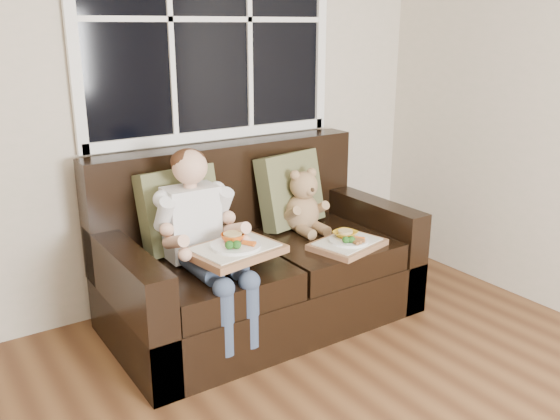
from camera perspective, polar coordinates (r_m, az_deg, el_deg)
room_walls at (r=1.10m, az=20.01°, el=14.86°), size 4.52×5.02×2.71m
window_back at (r=3.53m, az=-6.75°, el=17.77°), size 1.62×0.04×1.37m
loveseat at (r=3.39m, az=-2.33°, el=-5.35°), size 1.70×0.92×0.96m
pillow_left at (r=3.23m, az=-9.62°, el=0.04°), size 0.46×0.25×0.45m
pillow_right at (r=3.57m, az=1.01°, el=1.97°), size 0.47×0.29×0.45m
child at (r=3.00m, az=-7.65°, el=-1.65°), size 0.40×0.60×0.90m
teddy_bear at (r=3.49m, az=2.26°, el=0.47°), size 0.23×0.29×0.39m
tray_left at (r=2.91m, az=-4.38°, el=-3.73°), size 0.48×0.40×0.10m
tray_right at (r=3.28m, az=6.50°, el=-3.13°), size 0.44×0.37×0.09m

